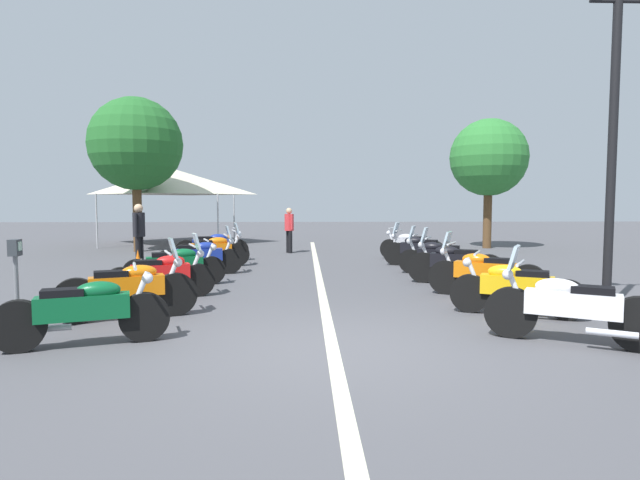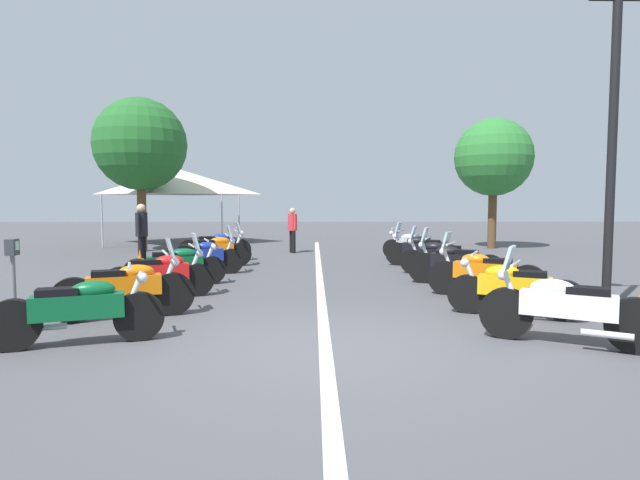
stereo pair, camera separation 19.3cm
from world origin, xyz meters
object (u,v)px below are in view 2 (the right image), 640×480
motorcycle_left_row_1 (126,288)px  traffic_cone_1 (638,318)px  motorcycle_right_row_3 (454,263)px  traffic_cone_0 (140,262)px  street_lamp_twin_globe (614,89)px  bystander_1 (292,227)px  motorcycle_left_row_3 (176,265)px  motorcycle_right_row_5 (421,250)px  roadside_tree_1 (494,158)px  motorcycle_right_row_4 (440,256)px  event_tent (177,182)px  motorcycle_left_row_2 (161,274)px  motorcycle_left_row_0 (80,309)px  motorcycle_left_row_4 (201,256)px  bystander_0 (142,230)px  roadside_tree_0 (140,145)px  motorcycle_right_row_2 (483,272)px  parking_meter (13,268)px  motorcycle_right_row_6 (414,245)px  motorcycle_right_row_0 (565,308)px  motorcycle_left_row_6 (216,246)px  motorcycle_right_row_1 (513,288)px  motorcycle_left_row_5 (215,250)px

motorcycle_left_row_1 → traffic_cone_1: (-1.37, -7.04, -0.19)m
motorcycle_right_row_3 → traffic_cone_0: 7.55m
street_lamp_twin_globe → bystander_1: (9.92, 5.47, -2.65)m
motorcycle_left_row_3 → motorcycle_right_row_5: (3.25, -5.91, 0.02)m
street_lamp_twin_globe → roadside_tree_1: 11.78m
motorcycle_right_row_4 → event_tent: event_tent is taller
motorcycle_left_row_2 → street_lamp_twin_globe: size_ratio=0.36×
motorcycle_left_row_0 → motorcycle_right_row_4: (6.26, -6.02, 0.00)m
motorcycle_left_row_4 → motorcycle_right_row_5: (1.53, -5.75, 0.01)m
motorcycle_left_row_4 → bystander_0: (1.28, 1.86, 0.56)m
street_lamp_twin_globe → traffic_cone_0: 10.66m
motorcycle_left_row_2 → bystander_0: 4.85m
motorcycle_left_row_3 → motorcycle_right_row_5: motorcycle_right_row_5 is taller
motorcycle_right_row_5 → roadside_tree_0: roadside_tree_0 is taller
motorcycle_left_row_4 → motorcycle_right_row_5: bearing=0.5°
motorcycle_right_row_2 → parking_meter: 7.68m
bystander_1 → motorcycle_left_row_2: bearing=-129.8°
event_tent → traffic_cone_1: bearing=-147.9°
roadside_tree_0 → event_tent: bearing=-5.4°
motorcycle_right_row_6 → motorcycle_right_row_0: bearing=121.9°
motorcycle_right_row_3 → street_lamp_twin_globe: street_lamp_twin_globe is taller
motorcycle_right_row_4 → event_tent: size_ratio=0.38×
motorcycle_right_row_3 → parking_meter: 8.21m
motorcycle_right_row_3 → roadside_tree_1: 9.98m
motorcycle_left_row_3 → motorcycle_left_row_4: (1.73, -0.16, 0.01)m
motorcycle_right_row_3 → bystander_1: (7.06, 3.77, 0.44)m
motorcycle_right_row_0 → motorcycle_left_row_3: bearing=-8.3°
motorcycle_right_row_2 → motorcycle_left_row_2: bearing=29.0°
motorcycle_right_row_2 → motorcycle_right_row_3: 1.55m
motorcycle_left_row_1 → parking_meter: parking_meter is taller
motorcycle_right_row_6 → bystander_1: (2.31, 3.81, 0.47)m
motorcycle_left_row_6 → bystander_1: bystander_1 is taller
motorcycle_right_row_1 → parking_meter: (-0.95, 7.16, 0.45)m
motorcycle_left_row_1 → motorcycle_right_row_3: size_ratio=1.02×
motorcycle_left_row_4 → motorcycle_right_row_1: motorcycle_left_row_4 is taller
motorcycle_left_row_3 → motorcycle_right_row_3: size_ratio=1.05×
motorcycle_left_row_5 → motorcycle_right_row_0: motorcycle_right_row_0 is taller
motorcycle_left_row_0 → motorcycle_left_row_6: size_ratio=0.92×
traffic_cone_0 → bystander_0: bystander_0 is taller
parking_meter → motorcycle_right_row_6: bearing=45.1°
roadside_tree_1 → motorcycle_right_row_6: bearing=136.6°
motorcycle_left_row_5 → motorcycle_right_row_4: 6.06m
traffic_cone_0 → motorcycle_right_row_0: bearing=-131.3°
motorcycle_left_row_3 → motorcycle_right_row_2: size_ratio=1.06×
motorcycle_left_row_2 → bystander_0: (4.46, 1.81, 0.56)m
motorcycle_left_row_5 → bystander_1: (3.87, -1.99, 0.44)m
motorcycle_right_row_0 → bystander_0: 10.95m
motorcycle_right_row_2 → parking_meter: parking_meter is taller
motorcycle_right_row_0 → parking_meter: 7.23m
motorcycle_left_row_6 → motorcycle_right_row_5: 6.11m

